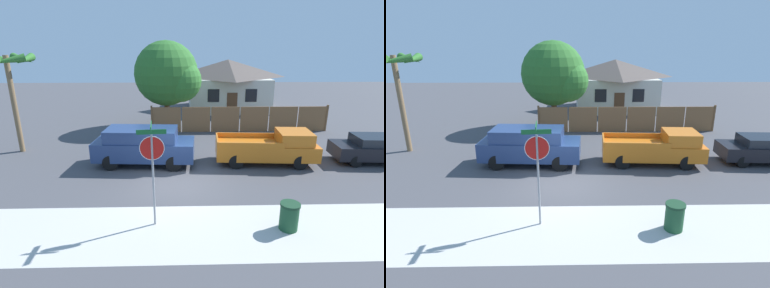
# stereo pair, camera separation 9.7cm
# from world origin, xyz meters

# --- Properties ---
(ground_plane) EXTENTS (80.00, 80.00, 0.00)m
(ground_plane) POSITION_xyz_m (0.00, 0.00, 0.00)
(ground_plane) COLOR #47474C
(sidewalk_strip) EXTENTS (36.00, 3.20, 0.01)m
(sidewalk_strip) POSITION_xyz_m (0.00, -3.60, 0.00)
(sidewalk_strip) COLOR beige
(sidewalk_strip) RESTS_ON ground
(wooden_fence) EXTENTS (12.44, 0.12, 1.88)m
(wooden_fence) POSITION_xyz_m (4.36, 8.44, 0.89)
(wooden_fence) COLOR brown
(wooden_fence) RESTS_ON ground
(house) EXTENTS (7.82, 6.82, 4.65)m
(house) POSITION_xyz_m (4.62, 16.85, 2.41)
(house) COLOR beige
(house) RESTS_ON ground
(oak_tree) EXTENTS (4.83, 4.60, 6.22)m
(oak_tree) POSITION_xyz_m (-0.60, 9.95, 3.81)
(oak_tree) COLOR brown
(oak_tree) RESTS_ON ground
(palm_tree) EXTENTS (2.68, 2.88, 5.43)m
(palm_tree) POSITION_xyz_m (-8.90, 4.58, 4.66)
(palm_tree) COLOR brown
(palm_tree) RESTS_ON ground
(red_suv) EXTENTS (5.07, 2.22, 1.90)m
(red_suv) POSITION_xyz_m (-1.60, 2.34, 1.03)
(red_suv) COLOR navy
(red_suv) RESTS_ON ground
(orange_pickup) EXTENTS (5.15, 2.19, 1.72)m
(orange_pickup) POSITION_xyz_m (4.81, 2.33, 0.84)
(orange_pickup) COLOR orange
(orange_pickup) RESTS_ON ground
(parked_sedan) EXTENTS (4.52, 2.04, 1.41)m
(parked_sedan) POSITION_xyz_m (10.36, 2.34, 0.73)
(parked_sedan) COLOR black
(parked_sedan) RESTS_ON ground
(stop_sign) EXTENTS (0.93, 0.83, 3.50)m
(stop_sign) POSITION_xyz_m (-0.59, -3.15, 2.40)
(stop_sign) COLOR gray
(stop_sign) RESTS_ON ground
(trash_bin) EXTENTS (0.64, 0.64, 0.94)m
(trash_bin) POSITION_xyz_m (3.82, -3.56, 0.47)
(trash_bin) COLOR #1E4C2D
(trash_bin) RESTS_ON ground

